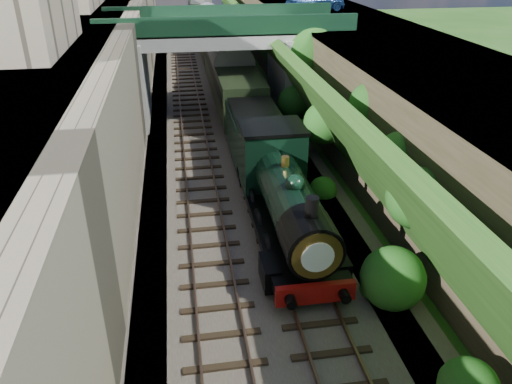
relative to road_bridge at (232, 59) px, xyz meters
name	(u,v)px	position (x,y,z in m)	size (l,w,h in m)	color
ground	(298,383)	(-0.94, -24.00, -4.08)	(160.00, 160.00, 0.00)	#1E4714
trackbed	(226,136)	(-0.94, -4.00, -3.98)	(10.00, 90.00, 0.20)	#473F38
retaining_wall	(132,87)	(-6.44, -4.00, -0.58)	(1.00, 90.00, 7.00)	#756B56
street_plateau_left	(70,90)	(-9.94, -4.00, -0.58)	(6.00, 90.00, 7.00)	#262628
street_plateau_right	(372,83)	(8.56, -4.00, -0.95)	(8.00, 90.00, 6.25)	#262628
embankment_slope	(311,100)	(4.07, -5.86, -1.30)	(4.27, 90.00, 6.36)	#1E4714
track_left	(194,136)	(-2.94, -4.00, -3.83)	(2.50, 90.00, 0.20)	black
track_right	(244,133)	(0.26, -4.00, -3.83)	(2.50, 90.00, 0.20)	black
road_bridge	(232,59)	(0.00, 0.00, 0.00)	(16.00, 6.40, 7.25)	gray
building_near	(12,1)	(-10.44, -10.00, 4.92)	(4.00, 8.00, 4.00)	gray
tree	(312,55)	(4.97, -2.20, 0.57)	(3.60, 3.80, 6.60)	black
car_blue	(315,0)	(7.48, 6.64, 2.97)	(1.88, 4.66, 1.59)	navy
locomotive	(285,199)	(0.26, -16.36, -2.18)	(3.10, 10.22, 3.83)	black
tender	(256,141)	(0.26, -9.00, -2.46)	(2.70, 6.00, 3.05)	black
coach_front	(230,76)	(0.26, 3.60, -2.03)	(2.90, 18.00, 3.70)	black
coach_middle	(211,34)	(0.26, 22.40, -2.03)	(2.90, 18.00, 3.70)	black
coach_rear	(201,12)	(0.26, 41.20, -2.03)	(2.90, 18.00, 3.70)	black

